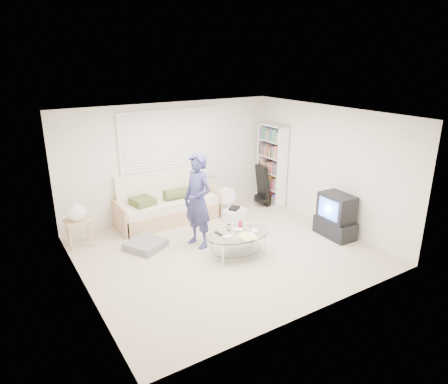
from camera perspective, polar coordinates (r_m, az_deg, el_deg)
ground at (r=7.49m, az=0.11°, el=-8.35°), size 5.00×5.00×0.00m
room_shell at (r=7.29m, az=-1.89°, el=4.60°), size 5.02×4.52×2.51m
window_blinds at (r=8.80m, az=-7.57°, el=6.41°), size 2.32×0.08×1.62m
futon_sofa at (r=8.75m, az=-8.09°, el=-1.90°), size 2.20×0.89×1.07m
grey_floor_pillow at (r=7.69m, az=-11.11°, el=-7.39°), size 0.84×0.84×0.14m
side_table at (r=7.90m, az=-20.33°, el=-2.73°), size 0.46×0.37×0.91m
bookshelf at (r=9.63m, az=6.82°, el=3.90°), size 0.30×0.81×1.92m
guitar_case at (r=9.53m, az=5.52°, el=0.53°), size 0.36×0.37×0.99m
floor_fan at (r=8.96m, az=0.28°, el=-0.98°), size 0.41×0.27×0.66m
storage_bin at (r=8.72m, az=1.47°, el=-3.24°), size 0.50×0.39×0.32m
tv_unit at (r=8.19m, az=15.67°, el=-3.34°), size 0.48×0.83×0.88m
coffee_table at (r=7.15m, az=2.04°, el=-6.56°), size 1.28×0.89×0.57m
standing_person at (r=7.36m, az=-3.76°, el=-1.26°), size 0.57×0.74×1.80m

